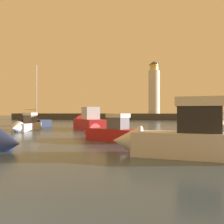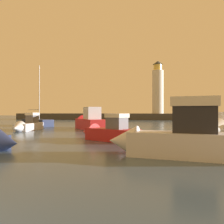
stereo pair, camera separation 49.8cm
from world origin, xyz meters
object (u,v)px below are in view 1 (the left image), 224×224
sailboat_moored (34,122)px  motorboat_2 (107,132)px  lighthouse (154,89)px  motorboat_5 (178,138)px  motorboat_4 (219,127)px  motorboat_1 (87,122)px  motorboat_6 (25,125)px

sailboat_moored → motorboat_2: bearing=-49.3°
lighthouse → motorboat_2: (-5.55, -51.81, -8.57)m
motorboat_5 → sailboat_moored: sailboat_moored is taller
motorboat_4 → sailboat_moored: sailboat_moored is taller
motorboat_1 → motorboat_2: 13.13m
lighthouse → motorboat_2: lighthouse is taller
motorboat_4 → sailboat_moored: bearing=156.4°
motorboat_4 → motorboat_5: bearing=-114.1°
motorboat_1 → motorboat_4: size_ratio=1.01×
motorboat_4 → sailboat_moored: 28.14m
motorboat_2 → motorboat_6: bearing=145.1°
motorboat_2 → motorboat_4: motorboat_4 is taller
motorboat_2 → motorboat_5: size_ratio=0.78×
motorboat_2 → motorboat_5: bearing=-53.2°
motorboat_2 → motorboat_4: size_ratio=0.69×
motorboat_5 → motorboat_2: bearing=126.8°
motorboat_2 → motorboat_4: bearing=31.2°
motorboat_2 → motorboat_5: motorboat_5 is taller
lighthouse → motorboat_1: lighthouse is taller
motorboat_1 → motorboat_2: motorboat_1 is taller
motorboat_1 → sailboat_moored: size_ratio=0.84×
motorboat_6 → sailboat_moored: bearing=110.9°
motorboat_1 → motorboat_4: (15.46, -5.78, -0.16)m
motorboat_1 → motorboat_5: motorboat_5 is taller
motorboat_5 → motorboat_6: motorboat_5 is taller
motorboat_1 → sailboat_moored: sailboat_moored is taller
motorboat_6 → sailboat_moored: (-3.69, 9.66, -0.09)m
sailboat_moored → motorboat_5: bearing=-50.3°
sailboat_moored → lighthouse: bearing=58.7°
motorboat_5 → motorboat_1: bearing=117.4°
motorboat_6 → sailboat_moored: size_ratio=0.63×
lighthouse → motorboat_6: bearing=-111.3°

